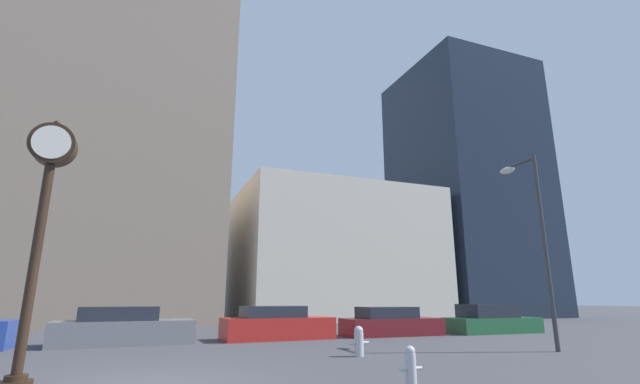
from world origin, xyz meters
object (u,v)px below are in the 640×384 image
Objects in this scene: car_grey at (123,328)px; fire_hydrant_far at (359,341)px; street_clock at (45,199)px; car_maroon at (390,323)px; car_green at (491,321)px; fire_hydrant_near at (411,366)px; car_red at (277,325)px; street_lamp_right at (532,218)px.

car_grey reaches higher than fire_hydrant_far.
car_maroon is (12.32, 7.45, -3.02)m from street_clock.
car_green is 5.48× the size of fire_hydrant_far.
car_maroon is 11.61m from fire_hydrant_near.
car_green is (17.58, 6.99, -2.99)m from street_clock.
fire_hydrant_far is at bearing 11.50° from street_clock.
street_clock is 8.58m from fire_hydrant_far.
street_clock reaches higher than car_grey.
car_green is at bearing 41.85° from fire_hydrant_near.
car_grey reaches higher than car_red.
car_red reaches higher than fire_hydrant_near.
car_maroon is at bearing 104.32° from street_lamp_right.
car_red reaches higher than fire_hydrant_far.
car_grey is 1.07× the size of car_red.
street_clock is 8.24m from car_grey.
car_green reaches higher than fire_hydrant_near.
car_red is 0.99× the size of car_green.
car_maroon is 7.86m from street_lamp_right.
street_clock is 19.15m from car_green.
street_clock reaches higher than car_green.
street_lamp_right is at bearing -46.65° from car_red.
car_green is 11.14m from fire_hydrant_far.
street_lamp_right is (12.61, -6.82, 3.67)m from car_grey.
car_maroon is 5.38× the size of fire_hydrant_far.
car_green is (5.26, -0.46, 0.03)m from car_maroon.
car_green is 0.71× the size of street_lamp_right.
street_clock is 7.93m from fire_hydrant_near.
fire_hydrant_far is (0.74, -5.95, -0.14)m from car_red.
car_grey reaches higher than car_maroon.
car_green reaches higher than fire_hydrant_far.
street_lamp_right is (6.20, -0.87, 3.81)m from fire_hydrant_far.
street_lamp_right is at bearing 2.96° from street_clock.
car_red is (5.67, -0.00, -0.00)m from car_grey.
street_lamp_right is (6.94, -6.82, 3.67)m from car_red.
car_red is 10.40m from street_lamp_right.
car_grey is at bearing 151.59° from street_lamp_right.
street_lamp_right is (1.71, -6.72, 3.71)m from car_maroon.
car_maroon is (5.23, -0.10, -0.04)m from car_red.
street_clock is 1.16× the size of car_green.
fire_hydrant_near is 0.89× the size of fire_hydrant_far.
car_red is 1.01× the size of car_maroon.
car_red is at bearing -179.89° from car_maroon.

